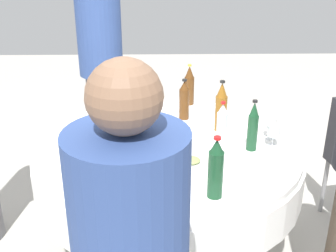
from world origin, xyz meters
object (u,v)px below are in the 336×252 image
at_px(bottle_amber_outer, 221,108).
at_px(person_mid, 102,71).
at_px(bottle_clear_north, 222,123).
at_px(plate_west, 124,138).
at_px(bottle_brown_mid, 189,86).
at_px(bottle_brown_east, 184,100).
at_px(wine_glass_mid, 274,131).
at_px(plate_rear, 190,163).
at_px(wine_glass_right, 271,123).
at_px(plate_front, 182,132).
at_px(bottle_dark_green_inner, 253,127).
at_px(bottle_dark_green_near, 216,169).
at_px(bottle_brown_right, 175,162).
at_px(dining_table, 168,166).

distance_m(bottle_amber_outer, person_mid, 1.20).
xyz_separation_m(bottle_clear_north, plate_west, (-0.56, 0.03, -0.10)).
height_order(bottle_brown_mid, bottle_brown_east, bottle_brown_mid).
distance_m(bottle_amber_outer, bottle_brown_mid, 0.48).
bearing_deg(person_mid, bottle_clear_north, -76.94).
relative_size(wine_glass_mid, plate_rear, 0.56).
xyz_separation_m(wine_glass_right, plate_rear, (-0.49, -0.31, -0.08)).
xyz_separation_m(bottle_brown_mid, bottle_clear_north, (0.15, -0.61, -0.02)).
xyz_separation_m(plate_west, plate_front, (0.34, 0.06, 0.00)).
distance_m(bottle_dark_green_inner, plate_front, 0.44).
bearing_deg(bottle_amber_outer, person_mid, 133.10).
xyz_separation_m(bottle_dark_green_near, plate_front, (-0.11, 0.67, -0.13)).
distance_m(bottle_brown_right, plate_front, 0.59).
bearing_deg(bottle_clear_north, dining_table, -173.08).
relative_size(bottle_brown_east, bottle_clear_north, 1.11).
distance_m(bottle_dark_green_near, plate_west, 0.77).
bearing_deg(wine_glass_mid, bottle_dark_green_inner, -163.74).
bearing_deg(bottle_brown_mid, bottle_dark_green_near, -88.11).
distance_m(bottle_clear_north, wine_glass_right, 0.29).
bearing_deg(plate_rear, bottle_amber_outer, 64.07).
bearing_deg(bottle_dark_green_inner, bottle_clear_north, 142.73).
xyz_separation_m(wine_glass_mid, person_mid, (-1.09, 1.11, 0.03)).
xyz_separation_m(bottle_brown_mid, plate_rear, (-0.05, -0.89, -0.12)).
bearing_deg(wine_glass_right, bottle_brown_east, 147.33).
height_order(bottle_clear_north, wine_glass_right, bottle_clear_north).
distance_m(bottle_brown_mid, plate_rear, 0.90).
bearing_deg(wine_glass_mid, bottle_brown_mid, 121.91).
height_order(bottle_amber_outer, bottle_dark_green_near, bottle_amber_outer).
distance_m(bottle_dark_green_near, bottle_dark_green_inner, 0.53).
distance_m(bottle_dark_green_inner, bottle_clear_north, 0.19).
bearing_deg(plate_west, wine_glass_mid, -7.42).
relative_size(bottle_amber_outer, bottle_brown_mid, 1.10).
distance_m(bottle_dark_green_near, person_mid, 1.76).
xyz_separation_m(bottle_amber_outer, wine_glass_mid, (0.26, -0.23, -0.05)).
height_order(plate_rear, person_mid, person_mid).
xyz_separation_m(bottle_brown_right, person_mid, (-0.52, 1.51, -0.01)).
distance_m(wine_glass_right, plate_rear, 0.58).
relative_size(bottle_brown_right, plate_rear, 1.20).
height_order(bottle_amber_outer, bottle_clear_north, bottle_amber_outer).
bearing_deg(plate_front, bottle_brown_mid, 81.93).
bearing_deg(bottle_brown_right, plate_rear, 66.52).
bearing_deg(dining_table, bottle_amber_outer, 30.31).
bearing_deg(bottle_brown_east, wine_glass_right, -32.67).
bearing_deg(bottle_brown_mid, plate_front, -98.07).
height_order(bottle_amber_outer, plate_rear, bottle_amber_outer).
bearing_deg(bottle_clear_north, bottle_brown_east, 120.43).
relative_size(bottle_dark_green_inner, bottle_clear_north, 1.21).
xyz_separation_m(bottle_brown_east, person_mid, (-0.61, 0.69, -0.00)).
height_order(dining_table, wine_glass_right, wine_glass_right).
xyz_separation_m(bottle_dark_green_near, bottle_dark_green_inner, (0.26, 0.46, -0.00)).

